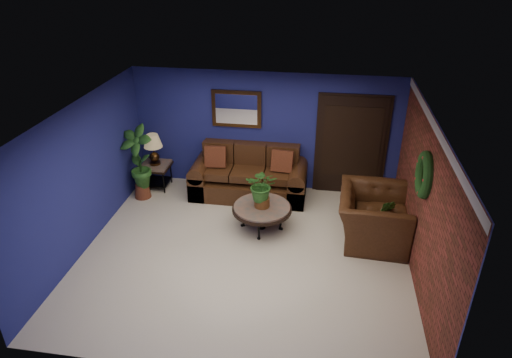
% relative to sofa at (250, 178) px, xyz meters
% --- Properties ---
extents(floor, '(5.50, 5.50, 0.00)m').
position_rel_sofa_xyz_m(floor, '(0.28, -2.09, -0.35)').
color(floor, beige).
rests_on(floor, ground).
extents(wall_back, '(5.50, 0.04, 2.50)m').
position_rel_sofa_xyz_m(wall_back, '(0.28, 0.41, 0.90)').
color(wall_back, navy).
rests_on(wall_back, ground).
extents(wall_left, '(0.04, 5.00, 2.50)m').
position_rel_sofa_xyz_m(wall_left, '(-2.47, -2.09, 0.90)').
color(wall_left, navy).
rests_on(wall_left, ground).
extents(wall_right_brick, '(0.04, 5.00, 2.50)m').
position_rel_sofa_xyz_m(wall_right_brick, '(3.03, -2.09, 0.90)').
color(wall_right_brick, maroon).
rests_on(wall_right_brick, ground).
extents(ceiling, '(5.50, 5.00, 0.02)m').
position_rel_sofa_xyz_m(ceiling, '(0.28, -2.09, 2.15)').
color(ceiling, silver).
rests_on(ceiling, wall_back).
extents(crown_molding, '(0.03, 5.00, 0.14)m').
position_rel_sofa_xyz_m(crown_molding, '(3.00, -2.09, 2.08)').
color(crown_molding, white).
rests_on(crown_molding, wall_right_brick).
extents(wall_mirror, '(1.02, 0.06, 0.77)m').
position_rel_sofa_xyz_m(wall_mirror, '(-0.32, 0.37, 1.37)').
color(wall_mirror, '#412711').
rests_on(wall_mirror, wall_back).
extents(closet_door, '(1.44, 0.06, 2.18)m').
position_rel_sofa_xyz_m(closet_door, '(2.03, 0.38, 0.70)').
color(closet_door, black).
rests_on(closet_door, wall_back).
extents(wreath, '(0.16, 0.72, 0.72)m').
position_rel_sofa_xyz_m(wreath, '(2.97, -2.04, 1.35)').
color(wreath, black).
rests_on(wreath, wall_right_brick).
extents(sofa, '(2.36, 1.02, 1.06)m').
position_rel_sofa_xyz_m(sofa, '(0.00, 0.00, 0.00)').
color(sofa, '#422312').
rests_on(sofa, ground).
extents(coffee_table, '(1.09, 1.09, 0.47)m').
position_rel_sofa_xyz_m(coffee_table, '(0.45, -1.27, 0.06)').
color(coffee_table, '#544D49').
rests_on(coffee_table, ground).
extents(end_table, '(0.60, 0.60, 0.55)m').
position_rel_sofa_xyz_m(end_table, '(-2.02, -0.04, 0.07)').
color(end_table, '#544D49').
rests_on(end_table, ground).
extents(table_lamp, '(0.39, 0.39, 0.65)m').
position_rel_sofa_xyz_m(table_lamp, '(-2.02, -0.04, 0.62)').
color(table_lamp, '#412711').
rests_on(table_lamp, end_table).
extents(side_chair, '(0.41, 0.41, 0.95)m').
position_rel_sofa_xyz_m(side_chair, '(0.69, 0.03, 0.19)').
color(side_chair, '#542E18').
rests_on(side_chair, ground).
extents(armchair, '(1.29, 1.45, 0.90)m').
position_rel_sofa_xyz_m(armchair, '(2.43, -1.30, 0.10)').
color(armchair, '#422312').
rests_on(armchair, ground).
extents(coffee_plant, '(0.57, 0.50, 0.75)m').
position_rel_sofa_xyz_m(coffee_plant, '(0.45, -1.27, 0.53)').
color(coffee_plant, brown).
rests_on(coffee_plant, coffee_table).
extents(floor_plant, '(0.39, 0.34, 0.77)m').
position_rel_sofa_xyz_m(floor_plant, '(2.63, -1.18, 0.04)').
color(floor_plant, brown).
rests_on(floor_plant, ground).
extents(tall_plant, '(0.80, 0.65, 1.56)m').
position_rel_sofa_xyz_m(tall_plant, '(-2.17, -0.50, 0.50)').
color(tall_plant, brown).
rests_on(tall_plant, ground).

